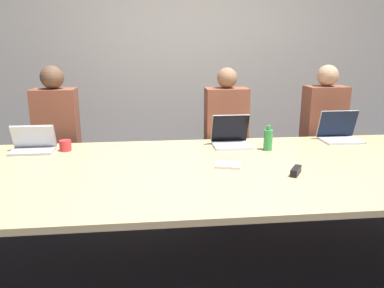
{
  "coord_description": "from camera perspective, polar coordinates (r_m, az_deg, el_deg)",
  "views": [
    {
      "loc": [
        -0.5,
        -2.51,
        1.59
      ],
      "look_at": [
        -0.22,
        0.1,
        0.89
      ],
      "focal_mm": 35.0,
      "sensor_mm": 36.0,
      "label": 1
    }
  ],
  "objects": [
    {
      "name": "cup_far_left",
      "position": [
        3.25,
        -18.74,
        -0.22
      ],
      "size": [
        0.09,
        0.09,
        0.09
      ],
      "color": "red",
      "rests_on": "conference_table"
    },
    {
      "name": "laptop_far_center",
      "position": [
        3.25,
        5.95,
        1.11
      ],
      "size": [
        0.32,
        0.27,
        0.27
      ],
      "color": "silver",
      "rests_on": "conference_table"
    },
    {
      "name": "stapler",
      "position": [
        2.62,
        15.55,
        -3.99
      ],
      "size": [
        0.12,
        0.15,
        0.05
      ],
      "rotation": [
        0.0,
        0.0,
        -0.59
      ],
      "color": "black",
      "rests_on": "conference_table"
    },
    {
      "name": "ground_plane",
      "position": [
        3.01,
        4.5,
        -16.99
      ],
      "size": [
        24.0,
        24.0,
        0.0
      ],
      "primitive_type": "plane",
      "color": "#2D2D38"
    },
    {
      "name": "conference_table",
      "position": [
        2.71,
        4.8,
        -4.33
      ],
      "size": [
        4.51,
        1.62,
        0.74
      ],
      "color": "#D6B77F",
      "rests_on": "ground_plane"
    },
    {
      "name": "notebook",
      "position": [
        2.7,
        5.55,
        -3.23
      ],
      "size": [
        0.21,
        0.19,
        0.02
      ],
      "rotation": [
        0.0,
        0.0,
        -0.3
      ],
      "color": "silver",
      "rests_on": "conference_table"
    },
    {
      "name": "person_far_right",
      "position": [
        4.05,
        19.21,
        1.1
      ],
      "size": [
        0.4,
        0.24,
        1.4
      ],
      "color": "#2D2D38",
      "rests_on": "ground_plane"
    },
    {
      "name": "curtain_wall",
      "position": [
        4.56,
        0.08,
        12.55
      ],
      "size": [
        12.0,
        0.06,
        2.8
      ],
      "color": "beige",
      "rests_on": "ground_plane"
    },
    {
      "name": "bottle_far_center",
      "position": [
        3.15,
        11.52,
        0.67
      ],
      "size": [
        0.07,
        0.07,
        0.21
      ],
      "color": "green",
      "rests_on": "conference_table"
    },
    {
      "name": "person_far_left",
      "position": [
        3.83,
        -19.73,
        0.33
      ],
      "size": [
        0.4,
        0.24,
        1.4
      ],
      "color": "#2D2D38",
      "rests_on": "ground_plane"
    },
    {
      "name": "laptop_far_right",
      "position": [
        3.67,
        21.52,
        1.72
      ],
      "size": [
        0.35,
        0.27,
        0.27
      ],
      "color": "silver",
      "rests_on": "conference_table"
    },
    {
      "name": "person_far_center",
      "position": [
        3.68,
        5.14,
        0.38
      ],
      "size": [
        0.4,
        0.24,
        1.38
      ],
      "color": "#2D2D38",
      "rests_on": "ground_plane"
    },
    {
      "name": "laptop_far_left",
      "position": [
        3.32,
        -23.08,
        0.02
      ],
      "size": [
        0.34,
        0.22,
        0.22
      ],
      "color": "#B7B7BC",
      "rests_on": "conference_table"
    }
  ]
}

